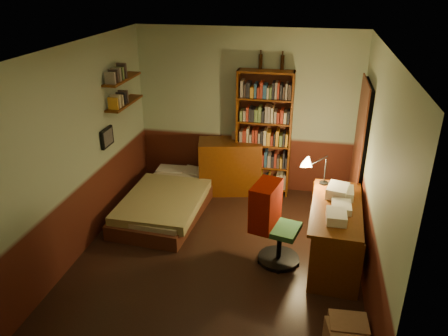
% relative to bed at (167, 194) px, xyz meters
% --- Properties ---
extents(floor, '(3.50, 4.00, 0.02)m').
position_rel_bed_xyz_m(floor, '(1.01, -0.91, -0.30)').
color(floor, black).
rests_on(floor, ground).
extents(ceiling, '(3.50, 4.00, 0.02)m').
position_rel_bed_xyz_m(ceiling, '(1.01, -0.91, 2.32)').
color(ceiling, silver).
rests_on(ceiling, wall_back).
extents(wall_back, '(3.50, 0.02, 2.60)m').
position_rel_bed_xyz_m(wall_back, '(1.01, 1.10, 1.01)').
color(wall_back, '#94A786').
rests_on(wall_back, ground).
extents(wall_left, '(0.02, 4.00, 2.60)m').
position_rel_bed_xyz_m(wall_left, '(-0.75, -0.91, 1.01)').
color(wall_left, '#94A786').
rests_on(wall_left, ground).
extents(wall_right, '(0.02, 4.00, 2.60)m').
position_rel_bed_xyz_m(wall_right, '(2.77, -0.91, 1.01)').
color(wall_right, '#94A786').
rests_on(wall_right, ground).
extents(wall_front, '(3.50, 0.02, 2.60)m').
position_rel_bed_xyz_m(wall_front, '(1.01, -2.92, 1.01)').
color(wall_front, '#94A786').
rests_on(wall_front, ground).
extents(doorway, '(0.06, 0.90, 2.00)m').
position_rel_bed_xyz_m(doorway, '(2.73, 0.39, 0.71)').
color(doorway, black).
rests_on(doorway, ground).
extents(door_trim, '(0.02, 0.98, 2.08)m').
position_rel_bed_xyz_m(door_trim, '(2.69, 0.39, 0.71)').
color(door_trim, '#4B2315').
rests_on(door_trim, ground).
extents(bed, '(1.16, 2.01, 0.58)m').
position_rel_bed_xyz_m(bed, '(0.00, 0.00, 0.00)').
color(bed, '#8B8F56').
rests_on(bed, ground).
extents(dresser, '(1.07, 0.70, 0.88)m').
position_rel_bed_xyz_m(dresser, '(0.79, 0.86, 0.15)').
color(dresser, '#56290B').
rests_on(dresser, ground).
extents(mini_stereo, '(0.29, 0.26, 0.13)m').
position_rel_bed_xyz_m(mini_stereo, '(0.95, 0.98, 0.65)').
color(mini_stereo, '#B2B2B7').
rests_on(mini_stereo, dresser).
extents(bookshelf, '(0.86, 0.27, 2.00)m').
position_rel_bed_xyz_m(bookshelf, '(1.31, 0.94, 0.71)').
color(bookshelf, '#56290B').
rests_on(bookshelf, ground).
extents(bottle_left, '(0.07, 0.07, 0.22)m').
position_rel_bed_xyz_m(bottle_left, '(1.21, 1.05, 1.82)').
color(bottle_left, black).
rests_on(bottle_left, bookshelf).
extents(bottle_right, '(0.06, 0.06, 0.21)m').
position_rel_bed_xyz_m(bottle_right, '(1.53, 1.05, 1.82)').
color(bottle_right, black).
rests_on(bottle_right, bookshelf).
extents(desk, '(0.66, 1.46, 0.77)m').
position_rel_bed_xyz_m(desk, '(2.41, -0.75, 0.10)').
color(desk, '#56290B').
rests_on(desk, ground).
extents(paper_stack, '(0.31, 0.37, 0.13)m').
position_rel_bed_xyz_m(paper_stack, '(2.42, -0.47, 0.55)').
color(paper_stack, silver).
rests_on(paper_stack, desk).
extents(desk_lamp, '(0.24, 0.24, 0.68)m').
position_rel_bed_xyz_m(desk_lamp, '(2.26, -0.16, 0.82)').
color(desk_lamp, black).
rests_on(desk_lamp, desk).
extents(office_chair, '(0.64, 0.59, 1.09)m').
position_rel_bed_xyz_m(office_chair, '(1.76, -0.92, 0.26)').
color(office_chair, '#2C6032').
rests_on(office_chair, ground).
extents(red_jacket, '(0.44, 0.55, 0.58)m').
position_rel_bed_xyz_m(red_jacket, '(1.78, -0.91, 1.09)').
color(red_jacket, '#921200').
rests_on(red_jacket, office_chair).
extents(wall_shelf_lower, '(0.20, 0.90, 0.03)m').
position_rel_bed_xyz_m(wall_shelf_lower, '(-0.63, 0.19, 1.31)').
color(wall_shelf_lower, '#56290B').
rests_on(wall_shelf_lower, wall_left).
extents(wall_shelf_upper, '(0.20, 0.90, 0.03)m').
position_rel_bed_xyz_m(wall_shelf_upper, '(-0.63, 0.19, 1.66)').
color(wall_shelf_upper, '#56290B').
rests_on(wall_shelf_upper, wall_left).
extents(framed_picture, '(0.04, 0.32, 0.26)m').
position_rel_bed_xyz_m(framed_picture, '(-0.71, -0.31, 0.96)').
color(framed_picture, black).
rests_on(framed_picture, wall_left).
extents(cardboard_box_a, '(0.38, 0.32, 0.27)m').
position_rel_bed_xyz_m(cardboard_box_a, '(2.54, -2.12, -0.15)').
color(cardboard_box_a, '#8C6747').
rests_on(cardboard_box_a, ground).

